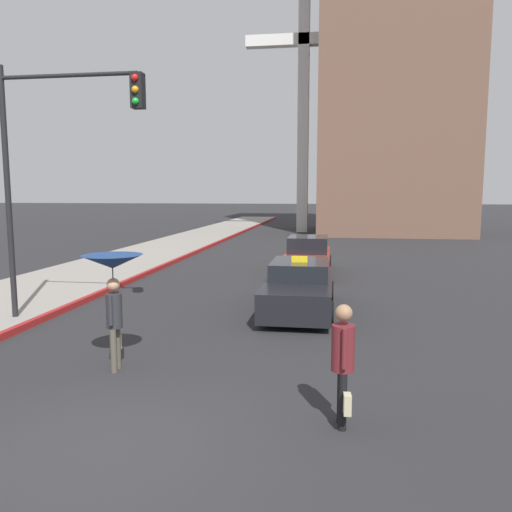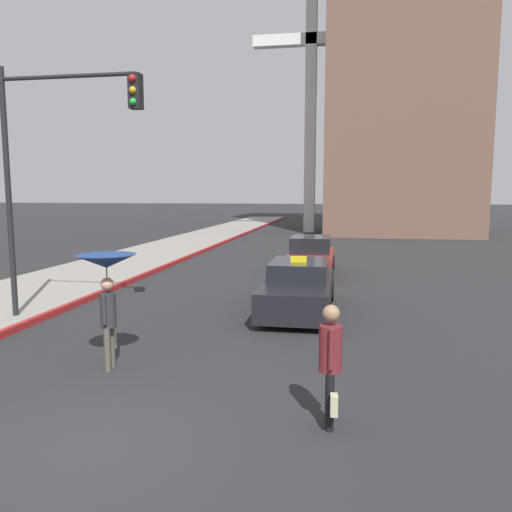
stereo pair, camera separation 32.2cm
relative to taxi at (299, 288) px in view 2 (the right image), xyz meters
The scene contains 7 objects.
ground_plane 8.29m from the taxi, 103.79° to the right, with size 300.00×300.00×0.00m, color #262628.
taxi is the anchor object (origin of this frame).
sedan_red 6.60m from the taxi, 90.75° to the left, with size 1.91×4.75×1.51m.
pedestrian_with_umbrella 6.25m from the taxi, 119.96° to the right, with size 1.10×1.10×2.17m.
pedestrian_man 7.08m from the taxi, 81.44° to the right, with size 0.34×0.61×1.76m.
traffic_light 7.24m from the taxi, 156.47° to the right, with size 3.65×0.38×6.33m.
monument_cross 31.26m from the taxi, 93.23° to the left, with size 9.62×0.90×21.85m.
Camera 2 is at (3.14, -5.72, 3.28)m, focal length 35.00 mm.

